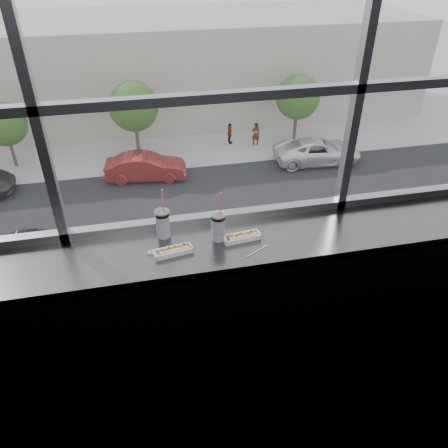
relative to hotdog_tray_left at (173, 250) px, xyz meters
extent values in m
plane|color=black|center=(0.30, 0.32, -0.57)|extent=(6.00, 0.00, 6.00)
plane|color=silver|center=(0.30, 0.34, 1.18)|extent=(6.00, 0.00, 6.00)
cube|color=#5E5E5E|center=(0.30, 0.05, -0.05)|extent=(6.00, 0.55, 0.06)
cube|color=#5E5E5E|center=(0.30, -0.21, -0.57)|extent=(6.00, 0.04, 1.04)
cube|color=white|center=(0.00, 0.00, -0.02)|extent=(0.26, 0.12, 0.01)
cube|color=white|center=(0.00, 0.00, -0.01)|extent=(0.26, 0.12, 0.03)
cylinder|color=#D5AF87|center=(0.00, 0.00, 0.00)|extent=(0.20, 0.07, 0.04)
cylinder|color=brown|center=(0.00, 0.00, 0.01)|extent=(0.20, 0.06, 0.03)
cube|color=white|center=(0.47, 0.06, -0.02)|extent=(0.26, 0.11, 0.01)
cube|color=white|center=(0.47, 0.06, -0.01)|extent=(0.26, 0.11, 0.03)
cylinder|color=#D5AF87|center=(0.47, 0.06, 0.00)|extent=(0.20, 0.06, 0.04)
cylinder|color=brown|center=(0.47, 0.06, 0.01)|extent=(0.21, 0.05, 0.03)
cylinder|color=white|center=(-0.04, 0.21, 0.07)|extent=(0.09, 0.09, 0.19)
cylinder|color=black|center=(-0.04, 0.21, 0.15)|extent=(0.10, 0.10, 0.02)
cylinder|color=silver|center=(-0.04, 0.21, 0.17)|extent=(0.10, 0.10, 0.01)
cylinder|color=#F4685D|center=(-0.03, 0.21, 0.25)|extent=(0.01, 0.05, 0.20)
cylinder|color=white|center=(0.32, 0.10, 0.07)|extent=(0.09, 0.09, 0.19)
cylinder|color=black|center=(0.32, 0.10, 0.15)|extent=(0.10, 0.10, 0.02)
cylinder|color=silver|center=(0.32, 0.10, 0.17)|extent=(0.10, 0.10, 0.01)
cylinder|color=#F4685D|center=(0.33, 0.09, 0.25)|extent=(0.01, 0.05, 0.20)
cylinder|color=white|center=(0.54, -0.09, -0.02)|extent=(0.17, 0.10, 0.01)
ellipsoid|color=silver|center=(-0.13, 0.03, -0.01)|extent=(0.09, 0.06, 0.02)
plane|color=#9F9F9F|center=(0.30, 43.82, -12.12)|extent=(120.00, 120.00, 0.00)
cube|color=#9F9F9F|center=(0.30, 7.32, -12.10)|extent=(50.00, 14.00, 0.04)
cube|color=black|center=(0.30, 20.32, -12.09)|extent=(80.00, 10.00, 0.06)
cube|color=#9F9F9F|center=(0.30, 28.32, -12.10)|extent=(80.00, 6.00, 0.04)
cube|color=#B0A194|center=(0.30, 38.32, -8.12)|extent=(50.00, 14.00, 8.00)
imported|color=black|center=(-5.34, 16.32, -11.02)|extent=(3.36, 6.55, 2.09)
imported|color=#A12E52|center=(0.15, 16.32, -11.12)|extent=(2.77, 5.84, 1.89)
imported|color=#A82423|center=(0.37, 24.32, -10.90)|extent=(3.72, 7.27, 2.32)
imported|color=white|center=(6.09, 16.32, -11.13)|extent=(2.42, 5.66, 1.88)
imported|color=#444D88|center=(13.78, 16.32, -11.06)|extent=(3.22, 6.30, 2.01)
imported|color=white|center=(12.47, 24.32, -10.93)|extent=(3.30, 7.01, 2.28)
imported|color=#66605B|center=(9.03, 28.24, -11.01)|extent=(0.96, 0.72, 2.15)
imported|color=#66605B|center=(7.15, 28.96, -11.11)|extent=(0.65, 0.86, 1.94)
cylinder|color=#47382B|center=(-8.55, 28.32, -11.02)|extent=(0.22, 0.22, 2.21)
sphere|color=#396725|center=(-8.55, 28.32, -8.99)|extent=(2.95, 2.95, 2.95)
cylinder|color=#47382B|center=(0.08, 28.32, -10.82)|extent=(0.26, 0.26, 2.62)
sphere|color=#396725|center=(0.08, 28.32, -8.42)|extent=(3.49, 3.49, 3.49)
cylinder|color=#47382B|center=(12.24, 28.32, -10.87)|extent=(0.25, 0.25, 2.52)
sphere|color=#396725|center=(12.24, 28.32, -8.56)|extent=(3.36, 3.36, 3.36)
camera|label=1|loc=(-0.16, -2.26, 1.71)|focal=35.00mm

